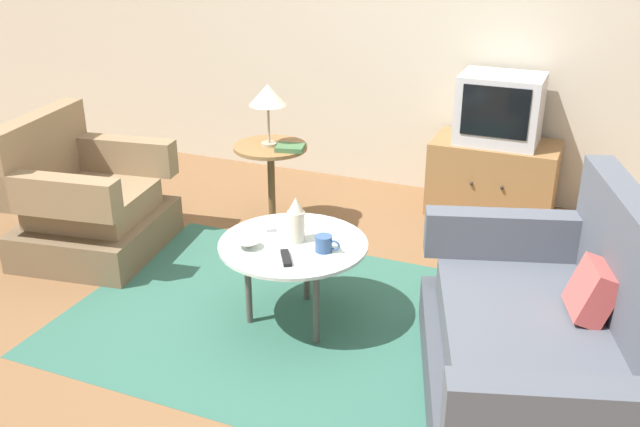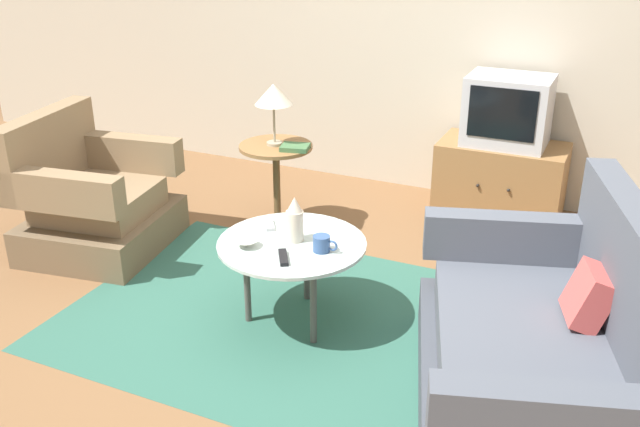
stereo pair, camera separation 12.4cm
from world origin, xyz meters
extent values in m
plane|color=brown|center=(0.00, 0.00, 0.00)|extent=(16.00, 16.00, 0.00)
cube|color=#BCB29E|center=(0.00, 2.31, 1.35)|extent=(9.00, 0.12, 2.70)
cube|color=#2D5B4C|center=(0.04, 0.03, 0.00)|extent=(2.46, 1.80, 0.00)
cube|color=brown|center=(-1.52, 0.33, 0.12)|extent=(0.94, 1.02, 0.24)
cube|color=#846B4C|center=(-1.52, 0.33, 0.33)|extent=(0.76, 0.72, 0.18)
cube|color=#846B4C|center=(-1.85, 0.28, 0.66)|extent=(0.28, 0.91, 0.47)
cube|color=#846B4C|center=(-1.46, -0.05, 0.54)|extent=(0.82, 0.26, 0.24)
cube|color=#846B4C|center=(-1.58, 0.70, 0.54)|extent=(0.82, 0.26, 0.24)
cube|color=#3E424B|center=(1.32, -0.25, 0.12)|extent=(1.34, 1.76, 0.24)
cube|color=#4C515B|center=(1.32, -0.25, 0.33)|extent=(1.12, 1.45, 0.18)
cube|color=#4C515B|center=(1.69, -0.13, 0.69)|extent=(0.60, 1.53, 0.54)
cube|color=#4C515B|center=(1.11, 0.43, 0.54)|extent=(0.91, 0.41, 0.24)
cube|color=#4C515B|center=(1.54, -0.92, 0.54)|extent=(0.91, 0.41, 0.24)
cube|color=#C64C47|center=(1.52, -0.03, 0.54)|extent=(0.26, 0.29, 0.27)
cylinder|color=#B2C6C1|center=(0.04, 0.03, 0.47)|extent=(0.79, 0.79, 0.02)
cylinder|color=#4C4742|center=(0.01, 0.27, 0.23)|extent=(0.04, 0.04, 0.46)
cylinder|color=#4C4742|center=(-0.18, -0.08, 0.23)|extent=(0.04, 0.04, 0.46)
cylinder|color=#4C4742|center=(0.23, -0.12, 0.23)|extent=(0.04, 0.04, 0.46)
cylinder|color=olive|center=(-0.62, 1.10, 0.59)|extent=(0.50, 0.50, 0.02)
cylinder|color=brown|center=(-0.62, 1.10, 0.29)|extent=(0.05, 0.05, 0.58)
cylinder|color=brown|center=(-0.62, 1.10, 0.01)|extent=(0.28, 0.28, 0.02)
cube|color=olive|center=(0.76, 1.96, 0.27)|extent=(0.89, 0.49, 0.54)
sphere|color=black|center=(0.65, 1.71, 0.30)|extent=(0.02, 0.02, 0.02)
sphere|color=black|center=(0.86, 1.71, 0.30)|extent=(0.02, 0.02, 0.02)
cube|color=#B7B7BC|center=(0.76, 1.97, 0.79)|extent=(0.57, 0.42, 0.49)
cube|color=black|center=(0.76, 1.76, 0.82)|extent=(0.45, 0.01, 0.35)
cylinder|color=#9E937A|center=(-0.63, 1.10, 0.61)|extent=(0.11, 0.11, 0.02)
cylinder|color=#9E937A|center=(-0.63, 1.10, 0.75)|extent=(0.02, 0.02, 0.26)
cone|color=beige|center=(-0.63, 1.10, 0.95)|extent=(0.25, 0.25, 0.14)
cylinder|color=beige|center=(0.05, 0.06, 0.56)|extent=(0.09, 0.09, 0.17)
cone|color=beige|center=(0.05, 0.06, 0.68)|extent=(0.08, 0.08, 0.08)
cylinder|color=#335184|center=(0.23, 0.00, 0.52)|extent=(0.09, 0.09, 0.09)
torus|color=#335184|center=(0.29, 0.00, 0.52)|extent=(0.06, 0.01, 0.06)
cone|color=silver|center=(-0.15, -0.12, 0.50)|extent=(0.13, 0.13, 0.04)
cube|color=black|center=(0.09, -0.16, 0.49)|extent=(0.12, 0.16, 0.02)
cube|color=#B2B2B7|center=(-0.16, 0.16, 0.49)|extent=(0.12, 0.14, 0.02)
cube|color=#3D663D|center=(-0.45, 1.07, 0.62)|extent=(0.21, 0.19, 0.03)
camera|label=1|loc=(1.47, -3.02, 2.11)|focal=39.94mm
camera|label=2|loc=(1.58, -2.97, 2.11)|focal=39.94mm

